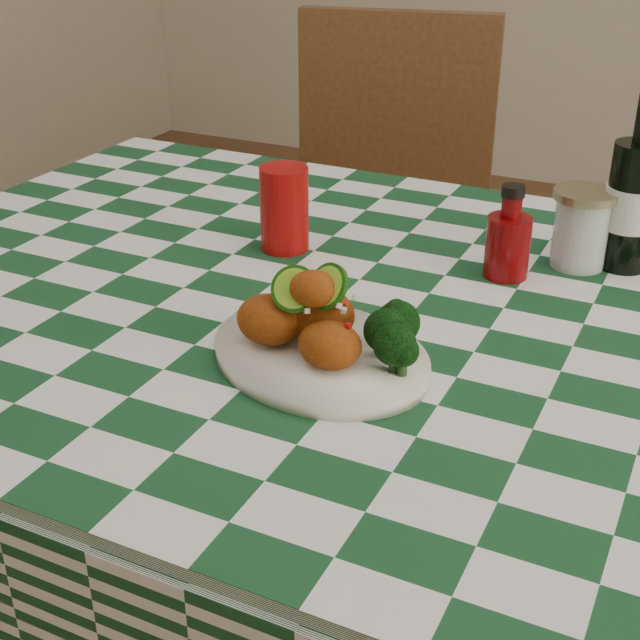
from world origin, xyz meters
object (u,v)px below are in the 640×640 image
at_px(dining_table, 400,548).
at_px(red_tumbler, 284,209).
at_px(ketchup_bottle, 509,232).
at_px(plate, 320,355).
at_px(fried_chicken_pile, 317,310).
at_px(beer_bottle, 635,183).
at_px(wooden_chair_left, 376,255).
at_px(mason_jar, 581,229).

height_order(dining_table, red_tumbler, red_tumbler).
bearing_deg(ketchup_bottle, plate, -110.88).
relative_size(dining_table, plate, 5.97).
distance_m(dining_table, red_tumbler, 0.53).
relative_size(fried_chicken_pile, beer_bottle, 0.61).
relative_size(ketchup_bottle, wooden_chair_left, 0.13).
height_order(plate, mason_jar, mason_jar).
height_order(red_tumbler, wooden_chair_left, wooden_chair_left).
bearing_deg(plate, wooden_chair_left, 108.52).
distance_m(ketchup_bottle, beer_bottle, 0.19).
bearing_deg(wooden_chair_left, mason_jar, -56.61).
distance_m(dining_table, wooden_chair_left, 0.86).
height_order(plate, beer_bottle, beer_bottle).
bearing_deg(red_tumbler, beer_bottle, 18.08).
relative_size(fried_chicken_pile, mason_jar, 1.35).
distance_m(fried_chicken_pile, ketchup_bottle, 0.36).
xyz_separation_m(fried_chicken_pile, red_tumbler, (-0.19, 0.29, -0.00)).
bearing_deg(dining_table, ketchup_bottle, 65.48).
bearing_deg(fried_chicken_pile, wooden_chair_left, 108.34).
xyz_separation_m(plate, ketchup_bottle, (0.13, 0.33, 0.06)).
height_order(plate, ketchup_bottle, ketchup_bottle).
height_order(red_tumbler, mason_jar, red_tumbler).
distance_m(ketchup_bottle, wooden_chair_left, 0.82).
xyz_separation_m(dining_table, ketchup_bottle, (0.08, 0.17, 0.46)).
distance_m(red_tumbler, ketchup_bottle, 0.33).
distance_m(ketchup_bottle, mason_jar, 0.12).
bearing_deg(plate, ketchup_bottle, 69.12).
distance_m(dining_table, plate, 0.44).
relative_size(plate, ketchup_bottle, 2.10).
bearing_deg(plate, red_tumbler, 124.64).
bearing_deg(plate, fried_chicken_pile, 180.00).
bearing_deg(dining_table, beer_bottle, 51.32).
distance_m(plate, wooden_chair_left, 1.03).
height_order(mason_jar, wooden_chair_left, wooden_chair_left).
xyz_separation_m(fried_chicken_pile, mason_jar, (0.21, 0.41, -0.01)).
bearing_deg(plate, mason_jar, 63.10).
distance_m(red_tumbler, mason_jar, 0.43).
bearing_deg(fried_chicken_pile, ketchup_bottle, 68.61).
bearing_deg(red_tumbler, plate, -55.36).
bearing_deg(mason_jar, fried_chicken_pile, -117.27).
bearing_deg(ketchup_bottle, mason_jar, 44.32).
relative_size(ketchup_bottle, beer_bottle, 0.53).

